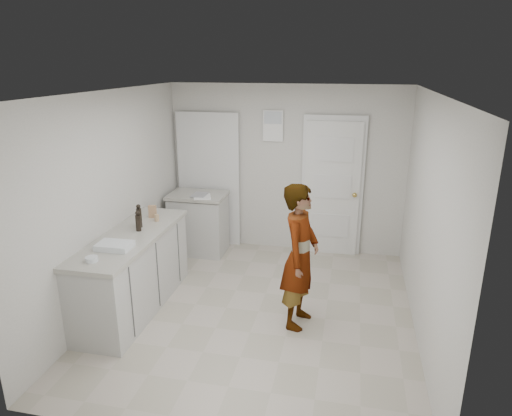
% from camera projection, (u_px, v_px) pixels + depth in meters
% --- Properties ---
extents(ground, '(4.00, 4.00, 0.00)m').
position_uv_depth(ground, '(259.00, 311.00, 5.35)').
color(ground, '#A9A18E').
rests_on(ground, ground).
extents(room_shell, '(4.00, 4.00, 4.00)m').
position_uv_depth(room_shell, '(274.00, 184.00, 6.89)').
color(room_shell, beige).
rests_on(room_shell, ground).
extents(main_counter, '(0.64, 1.96, 0.93)m').
position_uv_depth(main_counter, '(134.00, 274.00, 5.32)').
color(main_counter, beige).
rests_on(main_counter, ground).
extents(side_counter, '(0.84, 0.61, 0.93)m').
position_uv_depth(side_counter, '(199.00, 225.00, 6.91)').
color(side_counter, beige).
rests_on(side_counter, ground).
extents(person, '(0.48, 0.65, 1.61)m').
position_uv_depth(person, '(300.00, 256.00, 4.89)').
color(person, silver).
rests_on(person, ground).
extents(cake_mix_box, '(0.10, 0.06, 0.16)m').
position_uv_depth(cake_mix_box, '(153.00, 212.00, 5.71)').
color(cake_mix_box, '#9A724D').
rests_on(cake_mix_box, main_counter).
extents(spice_jar, '(0.05, 0.05, 0.08)m').
position_uv_depth(spice_jar, '(157.00, 218.00, 5.59)').
color(spice_jar, tan).
rests_on(spice_jar, main_counter).
extents(oil_cruet_a, '(0.06, 0.06, 0.24)m').
position_uv_depth(oil_cruet_a, '(138.00, 221.00, 5.25)').
color(oil_cruet_a, black).
rests_on(oil_cruet_a, main_counter).
extents(oil_cruet_b, '(0.06, 0.06, 0.28)m').
position_uv_depth(oil_cruet_b, '(139.00, 216.00, 5.37)').
color(oil_cruet_b, black).
rests_on(oil_cruet_b, main_counter).
extents(baking_dish, '(0.36, 0.26, 0.06)m').
position_uv_depth(baking_dish, '(114.00, 246.00, 4.78)').
color(baking_dish, silver).
rests_on(baking_dish, main_counter).
extents(egg_bowl, '(0.12, 0.12, 0.05)m').
position_uv_depth(egg_bowl, '(92.00, 259.00, 4.47)').
color(egg_bowl, silver).
rests_on(egg_bowl, main_counter).
extents(papers, '(0.34, 0.38, 0.01)m').
position_uv_depth(papers, '(202.00, 197.00, 6.60)').
color(papers, white).
rests_on(papers, side_counter).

